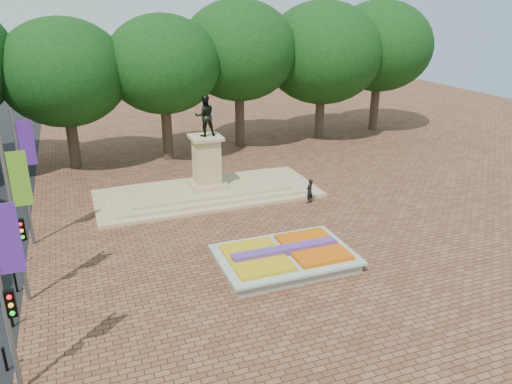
% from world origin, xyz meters
% --- Properties ---
extents(ground, '(90.00, 90.00, 0.00)m').
position_xyz_m(ground, '(0.00, 0.00, 0.00)').
color(ground, brown).
rests_on(ground, ground).
extents(flower_bed, '(6.30, 4.30, 0.91)m').
position_xyz_m(flower_bed, '(1.03, -2.00, 0.38)').
color(flower_bed, gray).
rests_on(flower_bed, ground).
extents(monument, '(14.00, 6.00, 6.40)m').
position_xyz_m(monument, '(0.00, 8.00, 0.88)').
color(monument, tan).
rests_on(monument, ground).
extents(tree_row_back, '(44.80, 8.80, 10.43)m').
position_xyz_m(tree_row_back, '(2.33, 18.00, 6.67)').
color(tree_row_back, '#372A1E').
rests_on(tree_row_back, ground).
extents(banner_poles, '(0.88, 11.17, 7.00)m').
position_xyz_m(banner_poles, '(-10.08, -1.31, 3.88)').
color(banner_poles, slate).
rests_on(banner_poles, ground).
extents(bollard_row, '(0.12, 13.12, 0.98)m').
position_xyz_m(bollard_row, '(-10.70, -1.50, 0.53)').
color(bollard_row, black).
rests_on(bollard_row, ground).
extents(pedestrian, '(0.67, 0.60, 1.54)m').
position_xyz_m(pedestrian, '(5.50, 4.50, 0.77)').
color(pedestrian, black).
rests_on(pedestrian, ground).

